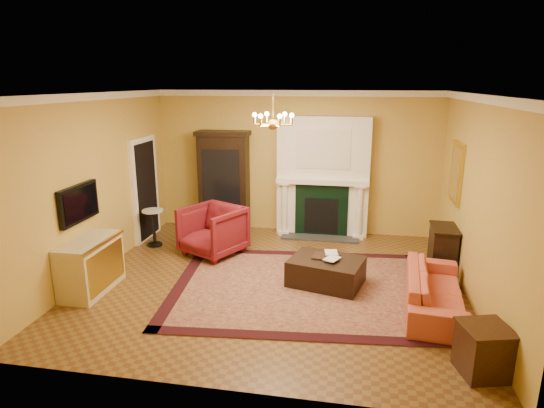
% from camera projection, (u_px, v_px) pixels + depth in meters
% --- Properties ---
extents(floor, '(6.00, 5.50, 0.02)m').
position_uv_depth(floor, '(273.00, 282.00, 7.44)').
color(floor, brown).
rests_on(floor, ground).
extents(ceiling, '(6.00, 5.50, 0.02)m').
position_uv_depth(ceiling, '(273.00, 93.00, 6.65)').
color(ceiling, silver).
rests_on(ceiling, wall_back).
extents(wall_back, '(6.00, 0.02, 3.00)m').
position_uv_depth(wall_back, '(296.00, 163.00, 9.67)').
color(wall_back, gold).
rests_on(wall_back, floor).
extents(wall_front, '(6.00, 0.02, 3.00)m').
position_uv_depth(wall_front, '(224.00, 259.00, 4.42)').
color(wall_front, gold).
rests_on(wall_front, floor).
extents(wall_left, '(0.02, 5.50, 3.00)m').
position_uv_depth(wall_left, '(95.00, 185.00, 7.56)').
color(wall_left, gold).
rests_on(wall_left, floor).
extents(wall_right, '(0.02, 5.50, 3.00)m').
position_uv_depth(wall_right, '(479.00, 202.00, 6.53)').
color(wall_right, gold).
rests_on(wall_right, floor).
extents(fireplace, '(1.90, 0.70, 2.50)m').
position_uv_depth(fireplace, '(323.00, 180.00, 9.47)').
color(fireplace, white).
rests_on(fireplace, wall_back).
extents(crown_molding, '(6.00, 5.50, 0.12)m').
position_uv_depth(crown_molding, '(283.00, 96.00, 7.58)').
color(crown_molding, white).
rests_on(crown_molding, ceiling).
extents(doorway, '(0.08, 1.05, 2.10)m').
position_uv_depth(doorway, '(145.00, 189.00, 9.28)').
color(doorway, white).
rests_on(doorway, wall_left).
extents(tv_panel, '(0.09, 0.95, 0.58)m').
position_uv_depth(tv_panel, '(79.00, 203.00, 7.02)').
color(tv_panel, black).
rests_on(tv_panel, wall_left).
extents(gilt_mirror, '(0.06, 0.76, 1.05)m').
position_uv_depth(gilt_mirror, '(456.00, 173.00, 7.83)').
color(gilt_mirror, gold).
rests_on(gilt_mirror, wall_right).
extents(chandelier, '(0.63, 0.55, 0.53)m').
position_uv_depth(chandelier, '(273.00, 121.00, 6.76)').
color(chandelier, gold).
rests_on(chandelier, ceiling).
extents(oriental_rug, '(4.41, 3.47, 0.02)m').
position_uv_depth(oriental_rug, '(304.00, 287.00, 7.21)').
color(oriental_rug, '#480F1B').
rests_on(oriental_rug, floor).
extents(china_cabinet, '(1.05, 0.51, 2.08)m').
position_uv_depth(china_cabinet, '(224.00, 184.00, 9.79)').
color(china_cabinet, black).
rests_on(china_cabinet, floor).
extents(wingback_armchair, '(1.31, 1.28, 1.02)m').
position_uv_depth(wingback_armchair, '(213.00, 228.00, 8.51)').
color(wingback_armchair, maroon).
rests_on(wingback_armchair, floor).
extents(pedestal_table, '(0.41, 0.41, 0.74)m').
position_uv_depth(pedestal_table, '(154.00, 225.00, 8.97)').
color(pedestal_table, black).
rests_on(pedestal_table, floor).
extents(commode, '(0.53, 1.12, 0.83)m').
position_uv_depth(commode, '(91.00, 266.00, 7.03)').
color(commode, beige).
rests_on(commode, floor).
extents(coral_sofa, '(0.77, 2.02, 0.77)m').
position_uv_depth(coral_sofa, '(436.00, 284.00, 6.46)').
color(coral_sofa, '#CB4840').
rests_on(coral_sofa, floor).
extents(end_table, '(0.59, 0.59, 0.55)m').
position_uv_depth(end_table, '(483.00, 352.00, 5.03)').
color(end_table, '#37200F').
rests_on(end_table, floor).
extents(console_table, '(0.42, 0.70, 0.77)m').
position_uv_depth(console_table, '(442.00, 250.00, 7.77)').
color(console_table, black).
rests_on(console_table, floor).
extents(leather_ottoman, '(1.29, 1.07, 0.42)m').
position_uv_depth(leather_ottoman, '(326.00, 271.00, 7.29)').
color(leather_ottoman, black).
rests_on(leather_ottoman, oriental_rug).
extents(ottoman_tray, '(0.46, 0.38, 0.03)m').
position_uv_depth(ottoman_tray, '(326.00, 257.00, 7.31)').
color(ottoman_tray, black).
rests_on(ottoman_tray, leather_ottoman).
extents(book_a, '(0.20, 0.06, 0.27)m').
position_uv_depth(book_a, '(325.00, 246.00, 7.36)').
color(book_a, gray).
rests_on(book_a, ottoman_tray).
extents(book_b, '(0.19, 0.11, 0.27)m').
position_uv_depth(book_b, '(327.00, 250.00, 7.17)').
color(book_b, gray).
rests_on(book_b, ottoman_tray).
extents(topiary_left, '(0.17, 0.17, 0.45)m').
position_uv_depth(topiary_left, '(297.00, 166.00, 9.45)').
color(topiary_left, tan).
rests_on(topiary_left, fireplace).
extents(topiary_right, '(0.18, 0.18, 0.47)m').
position_uv_depth(topiary_right, '(358.00, 167.00, 9.23)').
color(topiary_right, tan).
rests_on(topiary_right, fireplace).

